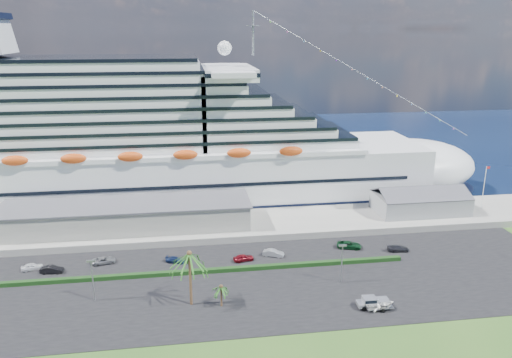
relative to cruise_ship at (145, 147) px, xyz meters
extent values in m
plane|color=#29551C|center=(21.53, -64.00, -16.69)|extent=(420.00, 420.00, 0.00)
cube|color=black|center=(21.53, -53.00, -16.63)|extent=(140.00, 38.00, 0.12)
cube|color=gray|center=(21.53, -24.00, -15.79)|extent=(240.00, 20.00, 1.80)
cube|color=black|center=(21.53, 66.00, -16.68)|extent=(420.00, 160.00, 0.02)
cube|color=silver|center=(1.53, 0.00, -8.69)|extent=(160.00, 30.00, 16.00)
ellipsoid|color=silver|center=(81.53, 0.00, -8.69)|extent=(40.00, 30.00, 16.00)
cube|color=black|center=(1.53, 0.00, -15.49)|extent=(164.00, 30.60, 2.40)
cube|color=silver|center=(-10.47, 0.00, 12.91)|extent=(128.00, 26.00, 24.80)
cube|color=silver|center=(24.33, 0.00, 20.71)|extent=(14.00, 38.00, 3.20)
cylinder|color=gray|center=(31.53, 0.00, 31.31)|extent=(0.70, 0.70, 12.00)
ellipsoid|color=#C64412|center=(-2.47, -15.80, 1.11)|extent=(90.00, 2.40, 2.60)
ellipsoid|color=#C64412|center=(-2.47, 15.80, 1.11)|extent=(90.00, 2.40, 2.60)
cube|color=black|center=(1.53, 0.00, -7.89)|extent=(144.00, 30.40, 0.90)
cube|color=gray|center=(-3.47, -24.00, -11.89)|extent=(60.00, 14.00, 6.00)
cube|color=#4C4C54|center=(-3.47, -24.00, -8.79)|extent=(61.00, 15.00, 0.40)
cube|color=gray|center=(73.53, -24.00, -12.49)|extent=(24.00, 12.00, 4.80)
cube|color=#4C4C54|center=(73.53, -27.00, -8.89)|extent=(24.00, 6.31, 2.74)
cube|color=#4C4C54|center=(73.53, -21.00, -8.89)|extent=(24.00, 6.31, 2.74)
cylinder|color=silver|center=(91.53, -24.00, -8.89)|extent=(0.16, 0.16, 12.00)
cube|color=red|center=(92.03, -24.00, -3.29)|extent=(1.00, 0.04, 0.70)
cube|color=black|center=(13.53, -48.00, -16.12)|extent=(88.00, 1.10, 0.90)
cylinder|color=gray|center=(-6.47, -56.00, -12.57)|extent=(0.24, 0.24, 8.00)
cube|color=gray|center=(-6.47, -56.00, -8.47)|extent=(1.60, 0.35, 0.35)
cylinder|color=gray|center=(41.53, -56.00, -12.57)|extent=(0.24, 0.24, 8.00)
cube|color=gray|center=(41.53, -56.00, -8.47)|extent=(1.60, 0.35, 0.35)
cylinder|color=#47301E|center=(11.53, -60.00, -11.44)|extent=(0.54, 0.54, 10.50)
sphere|color=#47301E|center=(11.53, -60.00, -6.19)|extent=(0.98, 0.98, 0.98)
cylinder|color=#47301E|center=(17.03, -61.50, -14.59)|extent=(0.35, 0.35, 4.20)
sphere|color=#47301E|center=(17.03, -61.50, -12.49)|extent=(0.73, 0.73, 0.73)
imported|color=white|center=(-21.61, -41.35, -15.84)|extent=(4.61, 2.61, 1.48)
imported|color=black|center=(-17.06, -43.38, -15.79)|extent=(4.89, 2.13, 1.56)
imported|color=gray|center=(-7.00, -40.35, -15.88)|extent=(5.43, 3.44, 1.40)
imported|color=#15234A|center=(8.44, -42.14, -15.95)|extent=(4.65, 3.16, 1.25)
imported|color=maroon|center=(23.28, -43.51, -15.81)|extent=(4.77, 2.63, 1.54)
imported|color=#989A9E|center=(30.20, -42.15, -15.80)|extent=(4.97, 3.36, 1.55)
imported|color=#0D371B|center=(48.46, -40.39, -15.78)|extent=(6.24, 4.27, 1.59)
imported|color=#232429|center=(59.04, -43.65, -15.86)|extent=(5.13, 2.48, 1.44)
cylinder|color=black|center=(42.44, -66.92, -16.14)|extent=(0.88, 0.33, 0.87)
cylinder|color=black|center=(42.44, -64.85, -16.14)|extent=(0.88, 0.33, 0.87)
cylinder|color=black|center=(46.26, -66.92, -16.14)|extent=(0.88, 0.33, 0.87)
cylinder|color=black|center=(46.26, -64.85, -16.14)|extent=(0.88, 0.33, 0.87)
cube|color=silver|center=(44.51, -65.89, -15.76)|extent=(5.96, 2.38, 0.76)
cube|color=silver|center=(46.09, -65.89, -15.32)|extent=(2.69, 2.21, 0.60)
cube|color=silver|center=(43.75, -65.89, -14.99)|extent=(2.47, 2.15, 1.04)
cube|color=black|center=(43.75, -65.89, -14.89)|extent=(2.25, 2.20, 0.60)
cube|color=silver|center=(42.00, -65.89, -15.54)|extent=(1.05, 2.10, 0.38)
cube|color=gray|center=(45.32, -66.90, -15.98)|extent=(5.06, 2.04, 0.13)
cylinder|color=gray|center=(43.05, -66.90, -15.98)|extent=(2.39, 0.18, 0.09)
cylinder|color=black|center=(45.76, -67.88, -16.23)|extent=(0.70, 0.27, 0.69)
cylinder|color=black|center=(45.76, -65.93, -16.23)|extent=(0.70, 0.27, 0.69)
imported|color=silver|center=(45.32, -66.90, -15.34)|extent=(5.65, 4.14, 1.14)
camera|label=1|loc=(11.67, -142.81, 32.46)|focal=35.00mm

